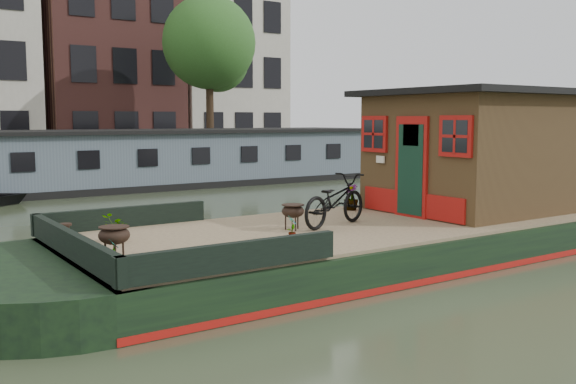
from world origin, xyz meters
TOP-DOWN VIEW (x-y plane):
  - ground at (0.00, 0.00)m, footprint 120.00×120.00m
  - houseboat_hull at (-1.33, 0.00)m, footprint 14.01×4.02m
  - houseboat_deck at (0.00, 0.00)m, footprint 11.80×3.80m
  - bow_bulwark at (-5.07, 0.00)m, footprint 3.00×4.00m
  - cabin at (2.19, 0.00)m, footprint 4.00×3.50m
  - bicycle at (-1.42, -0.00)m, footprint 1.80×1.06m
  - potted_plant_a at (-2.73, -0.61)m, footprint 0.23×0.23m
  - potted_plant_c at (-5.05, 0.70)m, footprint 0.48×0.46m
  - potted_plant_d at (0.08, 1.36)m, footprint 0.32×0.32m
  - potted_plant_e at (-5.60, -0.78)m, footprint 0.15×0.20m
  - brazier_front at (-5.49, -0.50)m, footprint 0.55×0.55m
  - brazier_rear at (-2.24, 0.08)m, footprint 0.49×0.49m
  - bollard_port at (-5.60, 1.46)m, footprint 0.20×0.20m
  - bollard_stbd at (-5.60, -1.70)m, footprint 0.18×0.18m
  - far_houseboat at (0.00, 14.00)m, footprint 20.40×4.40m
  - quay at (0.00, 20.50)m, footprint 60.00×6.00m
  - townhouse_row at (0.15, 27.50)m, footprint 27.25×8.00m
  - tree_right at (6.14, 19.07)m, footprint 4.40×4.40m

SIDE VIEW (x-z plane):
  - ground at x=0.00m, z-range 0.00..0.00m
  - houseboat_hull at x=-1.33m, z-range -0.03..0.57m
  - quay at x=0.00m, z-range 0.00..0.90m
  - houseboat_deck at x=0.00m, z-range 0.60..0.65m
  - bollard_stbd at x=-5.60m, z-range 0.65..0.85m
  - bollard_port at x=-5.60m, z-range 0.65..0.88m
  - potted_plant_e at x=-5.60m, z-range 0.65..0.99m
  - bow_bulwark at x=-5.07m, z-range 0.65..1.00m
  - potted_plant_a at x=-2.73m, z-range 0.65..1.02m
  - potted_plant_c at x=-5.05m, z-range 0.65..1.07m
  - brazier_rear at x=-2.24m, z-range 0.65..1.08m
  - brazier_front at x=-5.49m, z-range 0.65..1.10m
  - potted_plant_d at x=0.08m, z-range 0.65..1.18m
  - far_houseboat at x=0.00m, z-range -0.09..2.02m
  - bicycle at x=-1.42m, z-range 0.65..1.54m
  - cabin at x=2.19m, z-range 0.67..3.09m
  - tree_right at x=6.14m, z-range 2.19..9.59m
  - townhouse_row at x=0.15m, z-range -0.35..16.15m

